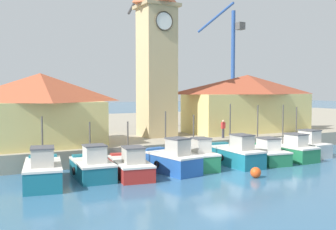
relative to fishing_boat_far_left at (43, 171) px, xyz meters
name	(u,v)px	position (x,y,z in m)	size (l,w,h in m)	color
ground_plane	(220,175)	(10.91, -2.61, -0.82)	(300.00, 300.00, 0.00)	#386689
quay_wharf	(99,129)	(10.91, 23.83, -0.16)	(120.00, 40.00, 1.32)	#9E937F
fishing_boat_far_left	(43,171)	(0.00, 0.00, 0.00)	(2.96, 5.40, 4.04)	#196B7F
fishing_boat_left_outer	(92,167)	(3.12, 0.38, -0.07)	(2.39, 4.50, 3.57)	#196B7F
fishing_boat_left_inner	(130,166)	(5.53, -0.11, -0.14)	(2.78, 5.35, 3.53)	#AD2823
fishing_boat_mid_left	(171,160)	(8.47, -0.25, 0.01)	(2.72, 4.93, 4.16)	#2356A8
fishing_boat_center	(197,157)	(10.71, 0.04, -0.03)	(2.13, 4.28, 3.84)	#237A4C
fishing_boat_mid_right	(235,154)	(13.94, -0.21, 0.00)	(2.11, 5.10, 4.58)	#196B7F
fishing_boat_right_inner	(262,153)	(16.60, -0.13, -0.14)	(2.70, 5.31, 4.42)	#237A4C
fishing_boat_right_outer	(289,150)	(19.28, -0.22, -0.07)	(2.18, 5.00, 4.42)	#237A4C
fishing_boat_far_right	(302,147)	(21.59, 0.56, -0.04)	(2.47, 4.90, 4.18)	silver
clock_tower	(157,50)	(11.81, 8.99, 8.44)	(3.43, 3.43, 16.59)	tan
warehouse_left	(41,108)	(1.22, 7.72, 3.37)	(9.17, 6.93, 5.61)	#E5D17A
warehouse_right	(247,103)	(22.02, 8.53, 3.50)	(13.34, 5.60, 5.86)	#E5D17A
port_crane_near	(232,78)	(30.01, 22.09, 6.58)	(2.66, 8.85, 16.75)	navy
port_crane_far	(149,73)	(14.70, 16.97, 6.71)	(2.00, 7.67, 17.20)	#353539
mooring_buoy	(256,172)	(12.49, -4.29, -0.48)	(0.69, 0.69, 0.69)	#E54C19
dock_worker_near_tower	(223,129)	(16.55, 5.06, 1.34)	(0.34, 0.22, 1.62)	#33333D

